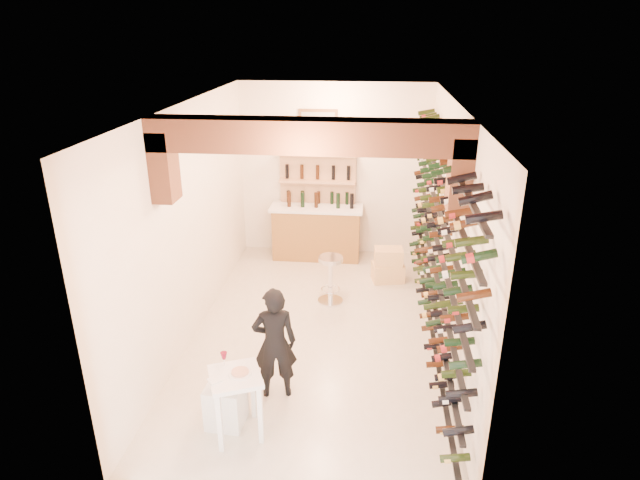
# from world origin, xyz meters

# --- Properties ---
(ground) EXTENTS (6.00, 6.00, 0.00)m
(ground) POSITION_xyz_m (0.00, 0.00, 0.00)
(ground) COLOR beige
(ground) RESTS_ON ground
(room_shell) EXTENTS (3.52, 6.02, 3.21)m
(room_shell) POSITION_xyz_m (0.00, -0.26, 2.25)
(room_shell) COLOR white
(room_shell) RESTS_ON ground
(wine_rack) EXTENTS (0.32, 5.70, 2.56)m
(wine_rack) POSITION_xyz_m (1.53, 0.00, 1.55)
(wine_rack) COLOR black
(wine_rack) RESTS_ON ground
(back_counter) EXTENTS (1.70, 0.62, 1.29)m
(back_counter) POSITION_xyz_m (-0.30, 2.65, 0.53)
(back_counter) COLOR olive
(back_counter) RESTS_ON ground
(back_shelving) EXTENTS (1.40, 0.31, 2.73)m
(back_shelving) POSITION_xyz_m (-0.30, 2.89, 1.17)
(back_shelving) COLOR tan
(back_shelving) RESTS_ON ground
(tasting_table) EXTENTS (0.68, 0.68, 0.92)m
(tasting_table) POSITION_xyz_m (-0.64, -2.15, 0.62)
(tasting_table) COLOR white
(tasting_table) RESTS_ON ground
(white_stool) EXTENTS (0.42, 0.42, 0.49)m
(white_stool) POSITION_xyz_m (-0.81, -2.01, 0.25)
(white_stool) COLOR white
(white_stool) RESTS_ON ground
(person) EXTENTS (0.58, 0.44, 1.41)m
(person) POSITION_xyz_m (-0.35, -1.46, 0.70)
(person) COLOR black
(person) RESTS_ON ground
(chrome_barstool) EXTENTS (0.40, 0.40, 0.78)m
(chrome_barstool) POSITION_xyz_m (0.11, 0.90, 0.45)
(chrome_barstool) COLOR silver
(chrome_barstool) RESTS_ON ground
(crate_lower) EXTENTS (0.59, 0.46, 0.32)m
(crate_lower) POSITION_xyz_m (1.03, 1.76, 0.16)
(crate_lower) COLOR #E8BA7F
(crate_lower) RESTS_ON ground
(crate_upper) EXTENTS (0.49, 0.35, 0.28)m
(crate_upper) POSITION_xyz_m (1.03, 1.76, 0.45)
(crate_upper) COLOR #E8BA7F
(crate_upper) RESTS_ON crate_lower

